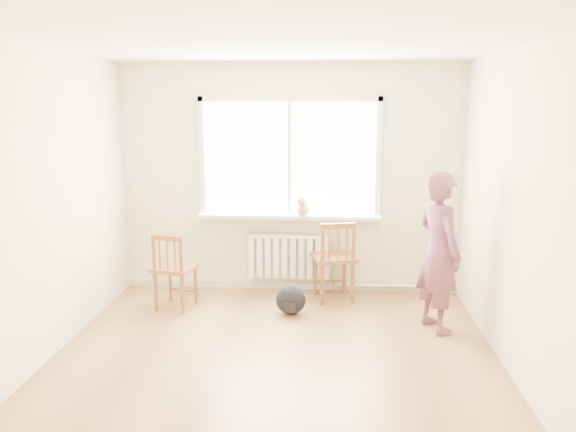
% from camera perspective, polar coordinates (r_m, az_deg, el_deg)
% --- Properties ---
extents(floor, '(4.50, 4.50, 0.00)m').
position_cam_1_polar(floor, '(4.88, -1.76, -15.95)').
color(floor, '#9B713F').
rests_on(floor, ground).
extents(ceiling, '(4.50, 4.50, 0.00)m').
position_cam_1_polar(ceiling, '(4.35, -2.00, 17.44)').
color(ceiling, white).
rests_on(ceiling, back_wall).
extents(back_wall, '(4.00, 0.01, 2.70)m').
position_cam_1_polar(back_wall, '(6.63, 0.17, 3.76)').
color(back_wall, beige).
rests_on(back_wall, ground).
extents(window, '(2.12, 0.05, 1.42)m').
position_cam_1_polar(window, '(6.57, 0.15, 6.43)').
color(window, white).
rests_on(window, back_wall).
extents(windowsill, '(2.15, 0.22, 0.04)m').
position_cam_1_polar(windowsill, '(6.59, 0.10, 0.01)').
color(windowsill, white).
rests_on(windowsill, back_wall).
extents(radiator, '(1.00, 0.12, 0.55)m').
position_cam_1_polar(radiator, '(6.73, 0.11, -4.06)').
color(radiator, white).
rests_on(radiator, back_wall).
extents(heating_pipe, '(1.40, 0.04, 0.04)m').
position_cam_1_polar(heating_pipe, '(6.89, 10.63, -7.00)').
color(heating_pipe, silver).
rests_on(heating_pipe, back_wall).
extents(baseboard, '(4.00, 0.03, 0.08)m').
position_cam_1_polar(baseboard, '(6.92, 0.15, -7.07)').
color(baseboard, beige).
rests_on(baseboard, ground).
extents(chair_left, '(0.51, 0.49, 0.86)m').
position_cam_1_polar(chair_left, '(6.29, -11.58, -5.49)').
color(chair_left, brown).
rests_on(chair_left, floor).
extents(chair_right, '(0.56, 0.54, 0.94)m').
position_cam_1_polar(chair_right, '(6.42, 4.79, -4.54)').
color(chair_right, brown).
rests_on(chair_right, floor).
extents(person, '(0.59, 0.69, 1.60)m').
position_cam_1_polar(person, '(5.71, 15.07, -3.57)').
color(person, '#C54155').
rests_on(person, floor).
extents(cat, '(0.21, 0.41, 0.27)m').
position_cam_1_polar(cat, '(6.47, 1.54, 0.96)').
color(cat, '#CDBC8C').
rests_on(cat, windowsill).
extents(backpack, '(0.35, 0.28, 0.32)m').
position_cam_1_polar(backpack, '(6.09, 0.28, -8.52)').
color(backpack, black).
rests_on(backpack, floor).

